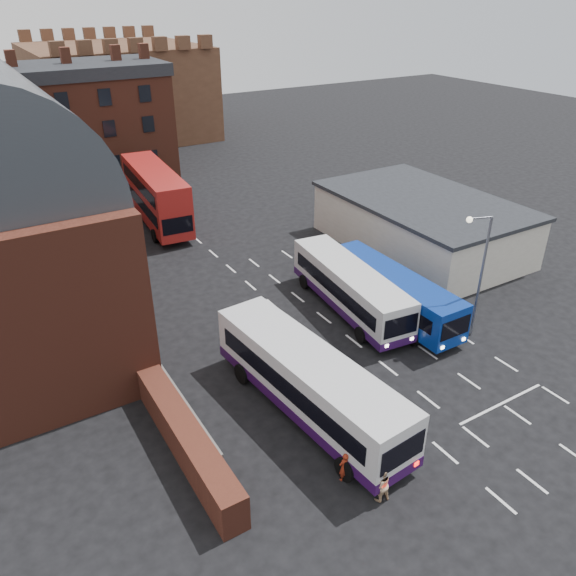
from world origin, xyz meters
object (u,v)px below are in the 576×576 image
bus_blue (392,290)px  pedestrian_red (344,467)px  bus_white_outbound (309,379)px  street_lamp (479,266)px  bus_white_inbound (350,286)px  pedestrian_beige (381,484)px  bus_red_double (156,195)px

bus_blue → pedestrian_red: size_ratio=7.35×
bus_white_outbound → street_lamp: bearing=-1.2°
bus_white_inbound → pedestrian_beige: bearing=64.2°
bus_white_outbound → bus_blue: bus_white_outbound is taller
bus_red_double → pedestrian_red: 33.22m
bus_blue → bus_red_double: (-7.46, 23.20, 0.91)m
pedestrian_beige → bus_blue: bearing=-123.0°
bus_white_outbound → bus_red_double: (2.39, 28.44, 0.66)m
bus_white_outbound → pedestrian_red: (-1.11, -4.54, -1.27)m
bus_white_outbound → bus_white_inbound: (7.81, 7.07, -0.20)m
bus_red_double → pedestrian_red: (-3.50, -32.98, -1.93)m
bus_red_double → street_lamp: 29.39m
street_lamp → bus_white_outbound: bearing=-176.2°
bus_white_outbound → bus_blue: bearing=23.1°
bus_blue → pedestrian_red: bus_blue is taller
bus_white_inbound → street_lamp: bearing=131.0°
bus_white_inbound → pedestrian_beige: bus_white_inbound is taller
bus_blue → street_lamp: size_ratio=1.39×
bus_white_outbound → bus_blue: (9.85, 5.25, -0.25)m
bus_blue → pedestrian_beige: bearing=48.3°
bus_white_outbound → street_lamp: 12.52m
pedestrian_red → pedestrian_beige: size_ratio=0.87×
street_lamp → pedestrian_beige: bearing=-151.0°
bus_white_inbound → street_lamp: street_lamp is taller
bus_white_inbound → bus_blue: 2.74m
bus_white_inbound → pedestrian_beige: size_ratio=6.72×
bus_white_outbound → bus_blue: 11.16m
bus_white_inbound → pedestrian_red: bus_white_inbound is taller
bus_white_inbound → bus_blue: size_ratio=1.05×
bus_white_outbound → bus_white_inbound: size_ratio=1.10×
bus_white_outbound → bus_red_double: 28.55m
bus_white_inbound → bus_blue: bearing=144.3°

